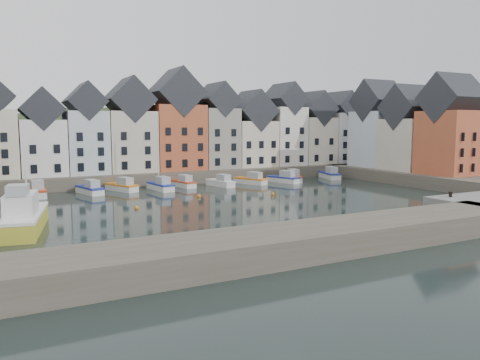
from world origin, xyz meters
TOP-DOWN VIEW (x-y plane):
  - ground at (0.00, 0.00)m, footprint 260.00×260.00m
  - far_quay at (0.00, 30.00)m, footprint 90.00×16.00m
  - right_quay at (37.00, 3.00)m, footprint 14.00×54.00m
  - near_wall at (-10.00, -22.00)m, footprint 50.00×6.00m
  - hillside at (0.02, 56.00)m, footprint 153.60×70.40m
  - far_terrace at (3.21, 28.00)m, footprint 72.37×8.16m
  - right_terrace at (36.00, 8.07)m, footprint 8.30×24.25m
  - mooring_buoys at (-4.00, 5.33)m, footprint 20.50×5.50m
  - boat_a at (-23.64, 18.90)m, footprint 2.16×6.72m
  - boat_b at (-16.68, 18.03)m, footprint 3.27×6.38m
  - boat_c at (-11.85, 18.98)m, footprint 4.09×6.32m
  - boat_d at (-6.47, 17.09)m, footprint 2.64×6.38m
  - boat_e at (-2.14, 19.12)m, footprint 2.78×5.98m
  - boat_f at (3.53, 16.99)m, footprint 2.93×6.04m
  - boat_g at (9.40, 17.47)m, footprint 4.08×6.17m
  - boat_h at (15.33, 16.61)m, footprint 3.66×6.34m
  - boat_i at (17.59, 17.46)m, footprint 3.75×6.65m
  - boat_j at (26.31, 17.98)m, footprint 3.69×6.73m
  - large_vessel at (-26.34, -4.06)m, footprint 5.04×11.58m
  - mooring_bollard at (15.52, -16.50)m, footprint 0.48×0.48m

SIDE VIEW (x-z plane):
  - hillside at x=0.02m, z-range -49.96..14.04m
  - ground at x=0.00m, z-range 0.00..0.00m
  - mooring_buoys at x=-4.00m, z-range -0.10..0.40m
  - boat_e at x=-2.14m, z-range -0.45..1.76m
  - boat_f at x=3.53m, z-range -0.45..1.78m
  - boat_g at x=9.40m, z-range -0.46..1.82m
  - boat_h at x=15.33m, z-range -0.47..1.86m
  - boat_c at x=-11.85m, z-range -0.47..1.86m
  - boat_b at x=-16.68m, z-range -0.47..1.87m
  - boat_i at x=17.59m, z-range -0.49..1.95m
  - boat_j at x=26.31m, z-range -0.50..1.97m
  - boat_a at x=-23.64m, z-range -0.52..2.05m
  - boat_d at x=-6.47m, z-range -5.15..6.69m
  - far_quay at x=0.00m, z-range 0.00..2.00m
  - right_quay at x=37.00m, z-range 0.00..2.00m
  - near_wall at x=-10.00m, z-range 0.00..2.00m
  - large_vessel at x=-26.34m, z-range -1.55..4.29m
  - mooring_bollard at x=15.52m, z-range 2.03..2.59m
  - far_terrace at x=3.21m, z-range -0.01..17.76m
  - right_terrace at x=36.00m, z-range 0.73..17.10m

